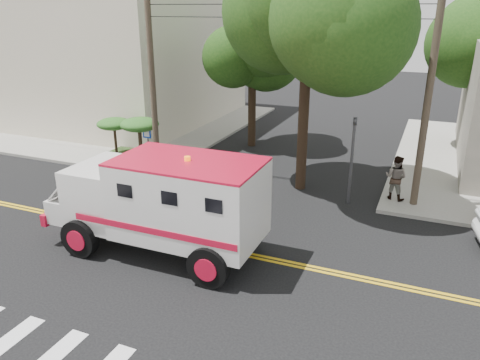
% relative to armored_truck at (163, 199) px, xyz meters
% --- Properties ---
extents(ground, '(100.00, 100.00, 0.00)m').
position_rel_armored_truck_xyz_m(ground, '(0.98, 0.84, -1.87)').
color(ground, black).
rests_on(ground, ground).
extents(sidewalk_nw, '(17.00, 17.00, 0.15)m').
position_rel_armored_truck_xyz_m(sidewalk_nw, '(-12.52, 14.34, -1.80)').
color(sidewalk_nw, gray).
rests_on(sidewalk_nw, ground).
extents(building_left, '(16.00, 14.00, 10.00)m').
position_rel_armored_truck_xyz_m(building_left, '(-14.52, 15.84, 3.28)').
color(building_left, beige).
rests_on(building_left, sidewalk_nw).
extents(utility_pole_left, '(0.28, 0.28, 9.00)m').
position_rel_armored_truck_xyz_m(utility_pole_left, '(-4.62, 6.84, 2.63)').
color(utility_pole_left, '#382D23').
rests_on(utility_pole_left, ground).
extents(utility_pole_right, '(0.28, 0.28, 9.00)m').
position_rel_armored_truck_xyz_m(utility_pole_right, '(7.28, 7.04, 2.63)').
color(utility_pole_right, '#382D23').
rests_on(utility_pole_right, ground).
extents(tree_main, '(6.08, 5.70, 9.85)m').
position_rel_armored_truck_xyz_m(tree_main, '(2.92, 7.05, 5.33)').
color(tree_main, black).
rests_on(tree_main, ground).
extents(tree_left, '(4.48, 4.20, 7.70)m').
position_rel_armored_truck_xyz_m(tree_left, '(-1.70, 12.62, 3.86)').
color(tree_left, black).
rests_on(tree_left, ground).
extents(traffic_signal, '(0.15, 0.18, 3.60)m').
position_rel_armored_truck_xyz_m(traffic_signal, '(4.78, 6.44, 0.36)').
color(traffic_signal, '#3F3F42').
rests_on(traffic_signal, ground).
extents(accessibility_sign, '(0.45, 0.10, 2.02)m').
position_rel_armored_truck_xyz_m(accessibility_sign, '(-5.22, 7.01, -0.50)').
color(accessibility_sign, '#3F3F42').
rests_on(accessibility_sign, ground).
extents(palm_planter, '(3.52, 2.63, 2.36)m').
position_rel_armored_truck_xyz_m(palm_planter, '(-6.46, 7.46, -0.22)').
color(palm_planter, '#1E3314').
rests_on(palm_planter, sidewalk_nw).
extents(armored_truck, '(7.24, 2.96, 3.29)m').
position_rel_armored_truck_xyz_m(armored_truck, '(0.00, 0.00, 0.00)').
color(armored_truck, silver).
rests_on(armored_truck, ground).
extents(pedestrian_b, '(1.07, 0.93, 1.85)m').
position_rel_armored_truck_xyz_m(pedestrian_b, '(6.48, 7.28, -0.80)').
color(pedestrian_b, gray).
rests_on(pedestrian_b, sidewalk_ne).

